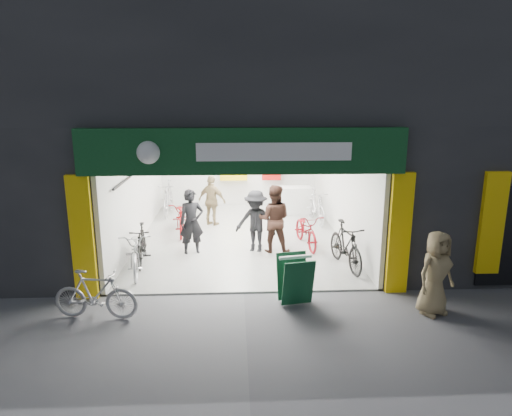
{
  "coord_description": "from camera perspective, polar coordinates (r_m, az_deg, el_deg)",
  "views": [
    {
      "loc": [
        -0.18,
        -8.98,
        4.11
      ],
      "look_at": [
        0.33,
        1.5,
        1.5
      ],
      "focal_mm": 32.0,
      "sensor_mm": 36.0,
      "label": 1
    }
  ],
  "objects": [
    {
      "name": "ground",
      "position": [
        9.88,
        -1.52,
        -10.64
      ],
      "size": [
        60.0,
        60.0,
        0.0
      ],
      "primitive_type": "plane",
      "color": "#56565B",
      "rests_on": "ground"
    },
    {
      "name": "customer_c",
      "position": [
        12.08,
        -0.04,
        -1.74
      ],
      "size": [
        1.24,
        0.95,
        1.69
      ],
      "primitive_type": "imported",
      "rotation": [
        0.0,
        0.0,
        -0.33
      ],
      "color": "black",
      "rests_on": "ground"
    },
    {
      "name": "customer_d",
      "position": [
        14.59,
        -5.52,
        0.87
      ],
      "size": [
        1.05,
        0.81,
        1.66
      ],
      "primitive_type": "imported",
      "rotation": [
        0.0,
        0.0,
        2.66
      ],
      "color": "#8F7B53",
      "rests_on": "ground"
    },
    {
      "name": "pedestrian_near",
      "position": [
        9.37,
        21.54,
        -7.59
      ],
      "size": [
        0.95,
        0.81,
        1.65
      ],
      "primitive_type": "imported",
      "rotation": [
        0.0,
        0.0,
        0.42
      ],
      "color": "#89754F",
      "rests_on": "ground"
    },
    {
      "name": "building",
      "position": [
        14.02,
        1.73,
        14.77
      ],
      "size": [
        17.0,
        10.27,
        8.0
      ],
      "color": "#232326",
      "rests_on": "ground"
    },
    {
      "name": "bike_right_mid",
      "position": [
        12.71,
        6.3,
        -2.73
      ],
      "size": [
        0.89,
        1.91,
        0.97
      ],
      "primitive_type": "imported",
      "rotation": [
        0.0,
        0.0,
        0.14
      ],
      "color": "maroon",
      "rests_on": "ground"
    },
    {
      "name": "bike_left_midfront",
      "position": [
        11.72,
        -14.11,
        -4.48
      ],
      "size": [
        0.61,
        1.67,
        0.98
      ],
      "primitive_type": "imported",
      "rotation": [
        0.0,
        0.0,
        0.09
      ],
      "color": "black",
      "rests_on": "ground"
    },
    {
      "name": "sandwich_board",
      "position": [
        9.28,
        4.91,
        -8.74
      ],
      "size": [
        0.74,
        0.75,
        0.98
      ],
      "rotation": [
        0.0,
        0.0,
        0.19
      ],
      "color": "#104326",
      "rests_on": "ground"
    },
    {
      "name": "bike_left_back",
      "position": [
        16.27,
        -10.92,
        1.2
      ],
      "size": [
        0.56,
        1.98,
        1.19
      ],
      "primitive_type": "imported",
      "rotation": [
        0.0,
        0.0,
        -0.0
      ],
      "color": "#ACABB0",
      "rests_on": "ground"
    },
    {
      "name": "customer_b",
      "position": [
        12.05,
        2.24,
        -1.42
      ],
      "size": [
        0.99,
        0.83,
        1.84
      ],
      "primitive_type": "imported",
      "rotation": [
        0.0,
        0.0,
        2.98
      ],
      "color": "#372019",
      "rests_on": "ground"
    },
    {
      "name": "customer_a",
      "position": [
        12.02,
        -8.05,
        -1.81
      ],
      "size": [
        0.73,
        0.58,
        1.75
      ],
      "primitive_type": "imported",
      "rotation": [
        0.0,
        0.0,
        0.28
      ],
      "color": "black",
      "rests_on": "ground"
    },
    {
      "name": "bike_right_back",
      "position": [
        15.09,
        7.52,
        0.22
      ],
      "size": [
        0.71,
        1.91,
        1.12
      ],
      "primitive_type": "imported",
      "rotation": [
        0.0,
        0.0,
        0.1
      ],
      "color": "silver",
      "rests_on": "ground"
    },
    {
      "name": "bike_left_midback",
      "position": [
        13.99,
        -9.34,
        -1.14
      ],
      "size": [
        0.9,
        2.03,
        1.03
      ],
      "primitive_type": "imported",
      "rotation": [
        0.0,
        0.0,
        0.11
      ],
      "color": "maroon",
      "rests_on": "ground"
    },
    {
      "name": "bike_left_front",
      "position": [
        11.18,
        -14.67,
        -5.2
      ],
      "size": [
        1.02,
        2.11,
        1.06
      ],
      "primitive_type": "imported",
      "rotation": [
        0.0,
        0.0,
        0.16
      ],
      "color": "#B1B1B5",
      "rests_on": "ground"
    },
    {
      "name": "bike_right_front",
      "position": [
        11.27,
        11.15,
        -4.64
      ],
      "size": [
        0.84,
        1.96,
        1.14
      ],
      "primitive_type": "imported",
      "rotation": [
        0.0,
        0.0,
        0.16
      ],
      "color": "black",
      "rests_on": "ground"
    },
    {
      "name": "parked_bike",
      "position": [
        9.18,
        -19.44,
        -10.16
      ],
      "size": [
        1.65,
        0.66,
        0.97
      ],
      "primitive_type": "imported",
      "rotation": [
        0.0,
        0.0,
        1.44
      ],
      "color": "#A6A6AB",
      "rests_on": "ground"
    }
  ]
}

